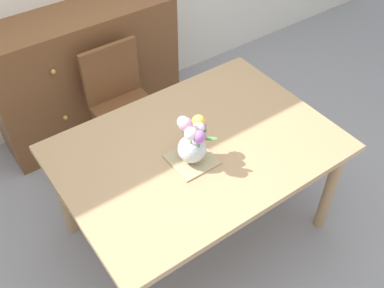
# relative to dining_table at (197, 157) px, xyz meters

# --- Properties ---
(ground_plane) EXTENTS (12.00, 12.00, 0.00)m
(ground_plane) POSITION_rel_dining_table_xyz_m (0.00, 0.00, -0.67)
(ground_plane) COLOR #939399
(dining_table) EXTENTS (1.52, 1.08, 0.76)m
(dining_table) POSITION_rel_dining_table_xyz_m (0.00, 0.00, 0.00)
(dining_table) COLOR tan
(dining_table) RESTS_ON ground_plane
(chair_far) EXTENTS (0.42, 0.42, 0.90)m
(chair_far) POSITION_rel_dining_table_xyz_m (-0.02, 0.88, -0.15)
(chair_far) COLOR brown
(chair_far) RESTS_ON ground_plane
(dresser) EXTENTS (1.40, 0.47, 1.00)m
(dresser) POSITION_rel_dining_table_xyz_m (-0.08, 1.33, -0.17)
(dresser) COLOR brown
(dresser) RESTS_ON ground_plane
(placemat) EXTENTS (0.23, 0.23, 0.01)m
(placemat) POSITION_rel_dining_table_xyz_m (-0.09, -0.07, 0.09)
(placemat) COLOR tan
(placemat) RESTS_ON dining_table
(flower_vase) EXTENTS (0.20, 0.22, 0.27)m
(flower_vase) POSITION_rel_dining_table_xyz_m (-0.08, -0.06, 0.22)
(flower_vase) COLOR silver
(flower_vase) RESTS_ON placemat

